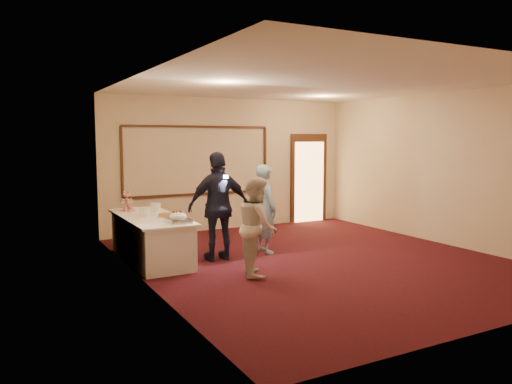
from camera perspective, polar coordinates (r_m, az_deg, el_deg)
floor at (r=8.76m, az=7.02°, el=-7.72°), size 7.00×7.00×0.00m
room_walls at (r=8.51m, az=7.20°, el=5.64°), size 6.04×7.04×3.02m
wall_molding at (r=11.21m, az=-6.58°, el=3.60°), size 3.45×0.04×1.55m
doorway at (r=12.61m, az=6.04°, el=1.53°), size 1.05×0.07×2.20m
buffet_table at (r=8.79m, az=-11.94°, el=-5.17°), size 0.93×2.39×0.77m
pavlova_tray at (r=7.95m, az=-8.92°, el=-2.96°), size 0.34×0.49×0.17m
cupcake_stand at (r=9.42m, az=-14.49°, el=-1.23°), size 0.28×0.28×0.40m
plate_stack_a at (r=8.64m, az=-12.55°, el=-2.26°), size 0.20×0.20×0.16m
plate_stack_b at (r=9.17m, az=-11.42°, el=-1.77°), size 0.19×0.19×0.16m
tart at (r=8.57m, az=-10.22°, el=-2.64°), size 0.30×0.30×0.06m
man at (r=9.11m, az=1.02°, el=-1.95°), size 0.41×0.61×1.62m
woman at (r=7.64m, az=0.14°, el=-3.90°), size 0.79×0.89×1.52m
guest at (r=8.56m, az=-4.25°, el=-1.65°), size 1.12×0.51×1.87m
camera_flash at (r=8.40m, az=-3.50°, el=1.75°), size 0.08×0.06×0.05m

